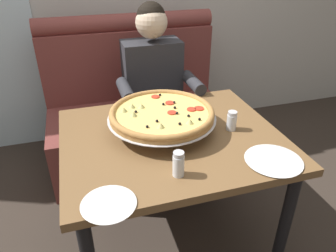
{
  "coord_description": "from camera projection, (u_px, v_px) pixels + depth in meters",
  "views": [
    {
      "loc": [
        -0.42,
        -1.32,
        1.59
      ],
      "look_at": [
        -0.0,
        0.06,
        0.76
      ],
      "focal_mm": 34.06,
      "sensor_mm": 36.0,
      "label": 1
    }
  ],
  "objects": [
    {
      "name": "dining_table",
      "position": [
        172.0,
        151.0,
        1.67
      ],
      "size": [
        1.1,
        0.92,
        0.74
      ],
      "color": "brown",
      "rests_on": "ground_plane"
    },
    {
      "name": "pizza",
      "position": [
        162.0,
        114.0,
        1.63
      ],
      "size": [
        0.56,
        0.56,
        0.13
      ],
      "color": "silver",
      "rests_on": "dining_table"
    },
    {
      "name": "booth_bench",
      "position": [
        137.0,
        114.0,
        2.56
      ],
      "size": [
        1.37,
        0.78,
        1.13
      ],
      "color": "brown",
      "rests_on": "ground_plane"
    },
    {
      "name": "shaker_parmesan",
      "position": [
        178.0,
        166.0,
        1.32
      ],
      "size": [
        0.05,
        0.05,
        0.11
      ],
      "color": "white",
      "rests_on": "dining_table"
    },
    {
      "name": "plate_near_right",
      "position": [
        109.0,
        203.0,
        1.19
      ],
      "size": [
        0.21,
        0.21,
        0.02
      ],
      "color": "white",
      "rests_on": "dining_table"
    },
    {
      "name": "diner_main",
      "position": [
        156.0,
        89.0,
        2.21
      ],
      "size": [
        0.54,
        0.64,
        1.27
      ],
      "color": "#2D3342",
      "rests_on": "ground_plane"
    },
    {
      "name": "ground_plane",
      "position": [
        171.0,
        236.0,
        1.99
      ],
      "size": [
        16.0,
        16.0,
        0.0
      ],
      "primitive_type": "plane",
      "color": "#382D26"
    },
    {
      "name": "plate_near_left",
      "position": [
        274.0,
        159.0,
        1.43
      ],
      "size": [
        0.26,
        0.26,
        0.02
      ],
      "color": "white",
      "rests_on": "dining_table"
    },
    {
      "name": "shaker_oregano",
      "position": [
        232.0,
        122.0,
        1.66
      ],
      "size": [
        0.05,
        0.05,
        0.1
      ],
      "color": "white",
      "rests_on": "dining_table"
    }
  ]
}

